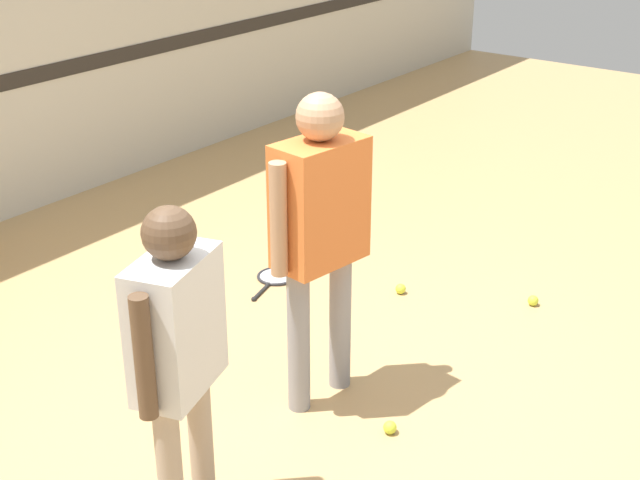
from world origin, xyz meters
The scene contains 9 objects.
ground_plane centered at (0.00, 0.00, 0.00)m, with size 16.00×16.00×0.00m, color tan.
person_instructor centered at (0.15, 0.07, 0.99)m, with size 0.60×0.31×1.60m.
person_student_left centered at (-0.95, -0.07, 0.89)m, with size 0.53×0.33×1.45m.
racket_spare_on_floor centered at (0.27, 1.35, 0.01)m, with size 0.37×0.55×0.03m.
racket_second_spare centered at (1.04, 1.10, 0.01)m, with size 0.51×0.32×0.03m.
tennis_ball_near_instructor centered at (0.09, -0.40, 0.03)m, with size 0.07×0.07×0.07m, color #CCE038.
tennis_ball_by_spare_racket centered at (0.53, 1.53, 0.03)m, with size 0.07×0.07×0.07m, color #CCE038.
tennis_ball_stray_left centered at (1.36, 0.34, 0.03)m, with size 0.07×0.07×0.07m, color #CCE038.
tennis_ball_stray_right centered at (1.71, -0.40, 0.03)m, with size 0.07×0.07×0.07m, color #CCE038.
Camera 1 is at (-2.96, -2.25, 2.63)m, focal length 50.00 mm.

